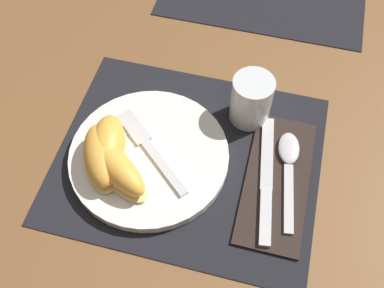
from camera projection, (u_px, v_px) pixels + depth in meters
The scene contains 11 objects.
ground_plane at pixel (188, 158), 0.72m from camera, with size 3.00×3.00×0.00m, color brown.
placemat at pixel (188, 158), 0.71m from camera, with size 0.41×0.34×0.00m.
plate at pixel (149, 156), 0.70m from camera, with size 0.25×0.25×0.02m.
juice_glass at pixel (251, 102), 0.73m from camera, with size 0.07×0.07×0.09m.
napkin at pixel (277, 180), 0.69m from camera, with size 0.10×0.23×0.00m.
knife at pixel (266, 181), 0.68m from camera, with size 0.05×0.22×0.01m.
spoon at pixel (289, 161), 0.70m from camera, with size 0.05×0.17×0.01m.
fork at pixel (147, 145), 0.70m from camera, with size 0.15×0.13×0.00m.
citrus_wedge_0 at pixel (108, 145), 0.68m from camera, with size 0.08×0.12×0.05m.
citrus_wedge_1 at pixel (101, 156), 0.67m from camera, with size 0.10×0.13×0.05m.
citrus_wedge_2 at pixel (115, 167), 0.66m from camera, with size 0.14×0.11×0.05m.
Camera 1 is at (0.10, -0.35, 0.62)m, focal length 42.00 mm.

